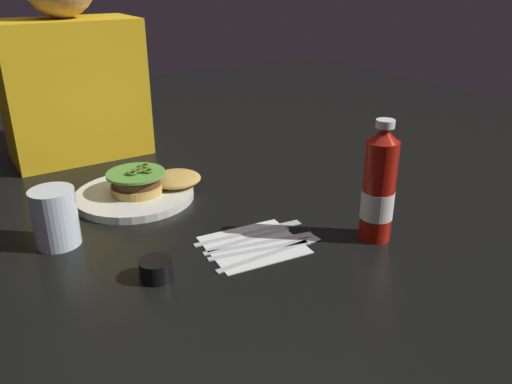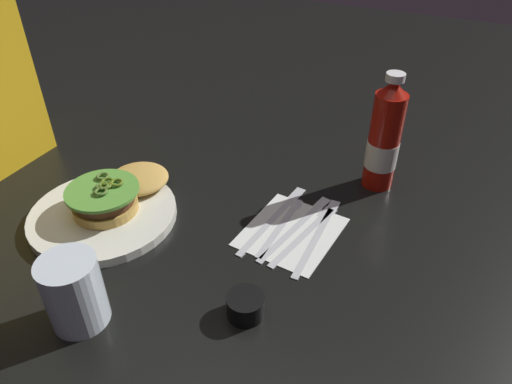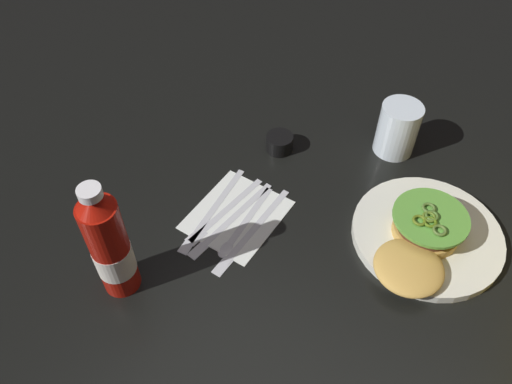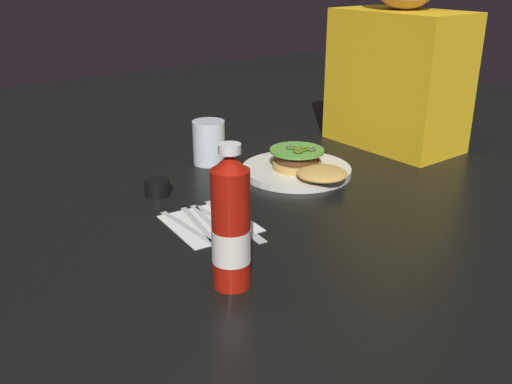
% 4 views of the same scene
% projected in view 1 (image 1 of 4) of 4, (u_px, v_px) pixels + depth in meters
% --- Properties ---
extents(ground_plane, '(3.00, 3.00, 0.00)m').
position_uv_depth(ground_plane, '(188.00, 222.00, 1.02)').
color(ground_plane, black).
extents(dinner_plate, '(0.26, 0.26, 0.02)m').
position_uv_depth(dinner_plate, '(135.00, 195.00, 1.12)').
color(dinner_plate, silver).
rests_on(dinner_plate, ground_plane).
extents(burger_sandwich, '(0.21, 0.13, 0.05)m').
position_uv_depth(burger_sandwich, '(151.00, 181.00, 1.13)').
color(burger_sandwich, gold).
rests_on(burger_sandwich, dinner_plate).
extents(ketchup_bottle, '(0.06, 0.06, 0.23)m').
position_uv_depth(ketchup_bottle, '(379.00, 189.00, 0.92)').
color(ketchup_bottle, '#A6140A').
rests_on(ketchup_bottle, ground_plane).
extents(water_glass, '(0.08, 0.08, 0.11)m').
position_uv_depth(water_glass, '(55.00, 217.00, 0.92)').
color(water_glass, silver).
rests_on(water_glass, ground_plane).
extents(condiment_cup, '(0.05, 0.05, 0.03)m').
position_uv_depth(condiment_cup, '(156.00, 269.00, 0.83)').
color(condiment_cup, black).
rests_on(condiment_cup, ground_plane).
extents(napkin, '(0.18, 0.16, 0.00)m').
position_uv_depth(napkin, '(253.00, 244.00, 0.93)').
color(napkin, white).
rests_on(napkin, ground_plane).
extents(table_knife, '(0.22, 0.02, 0.00)m').
position_uv_depth(table_knife, '(277.00, 250.00, 0.91)').
color(table_knife, silver).
rests_on(table_knife, napkin).
extents(fork_utensil, '(0.19, 0.06, 0.00)m').
position_uv_depth(fork_utensil, '(269.00, 246.00, 0.92)').
color(fork_utensil, silver).
rests_on(fork_utensil, napkin).
extents(butter_knife, '(0.21, 0.06, 0.00)m').
position_uv_depth(butter_knife, '(267.00, 240.00, 0.94)').
color(butter_knife, silver).
rests_on(butter_knife, napkin).
extents(spoon_utensil, '(0.18, 0.03, 0.00)m').
position_uv_depth(spoon_utensil, '(261.00, 234.00, 0.96)').
color(spoon_utensil, silver).
rests_on(spoon_utensil, napkin).
extents(steak_knife, '(0.22, 0.04, 0.00)m').
position_uv_depth(steak_knife, '(256.00, 230.00, 0.98)').
color(steak_knife, silver).
rests_on(steak_knife, napkin).
extents(diner_person, '(0.34, 0.20, 0.52)m').
position_uv_depth(diner_person, '(71.00, 71.00, 1.31)').
color(diner_person, gold).
rests_on(diner_person, ground_plane).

